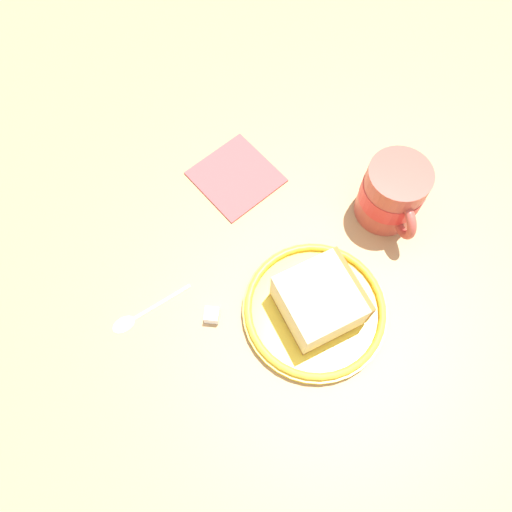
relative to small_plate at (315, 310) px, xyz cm
name	(u,v)px	position (x,y,z in cm)	size (l,w,h in cm)	color
ground_plane	(274,282)	(5.80, 3.82, -2.85)	(145.35, 145.35, 3.67)	tan
small_plate	(315,310)	(0.00, 0.00, 0.00)	(18.44, 18.44, 2.07)	yellow
cake_slice	(320,301)	(0.06, -0.26, 3.17)	(10.72, 10.79, 5.99)	#9E662D
tea_mug	(392,193)	(11.98, -13.60, 3.89)	(11.00, 8.37, 9.54)	#BF4C3F
teaspoon	(135,317)	(4.49, 22.51, -0.66)	(5.02, 11.01, 0.80)	silver
folded_napkin	(236,176)	(22.19, 5.46, -0.72)	(10.91, 10.69, 0.60)	#B24C4C
sugar_cube	(212,315)	(2.30, 12.86, -0.13)	(1.78, 1.78, 1.78)	white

